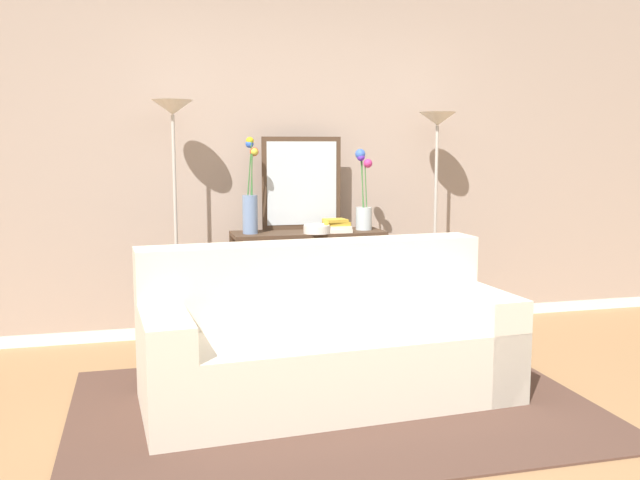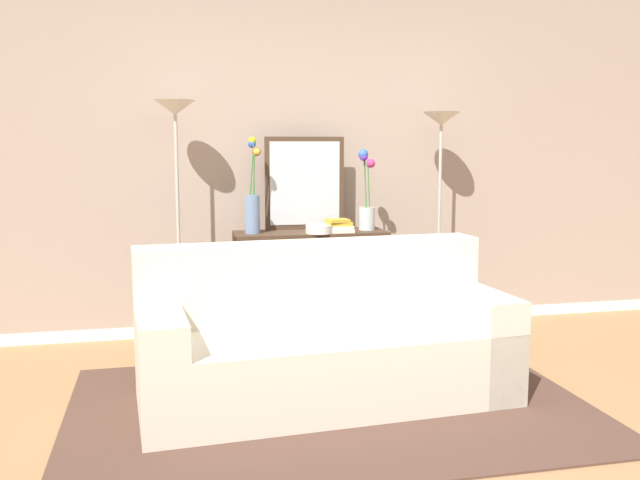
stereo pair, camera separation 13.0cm
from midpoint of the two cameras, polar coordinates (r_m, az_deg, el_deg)
The scene contains 13 objects.
ground_plane at distance 3.52m, azimuth 6.36°, elevation -16.69°, with size 16.00×16.00×0.02m, color #9E754C.
back_wall at distance 5.45m, azimuth -1.45°, elevation 7.71°, with size 12.00×0.15×2.89m.
area_rug at distance 3.98m, azimuth 1.81°, elevation -13.43°, with size 2.84×1.91×0.01m.
couch at distance 4.03m, azimuth 1.20°, elevation -8.52°, with size 2.12×0.98×0.88m.
console_table at distance 5.14m, azimuth -0.05°, elevation -2.19°, with size 1.11×0.38×0.82m.
floor_lamp_left at distance 4.94m, azimuth -10.88°, elevation 6.80°, with size 0.28×0.28×1.75m.
floor_lamp_right at distance 5.37m, azimuth 10.47°, elevation 6.38°, with size 0.28×0.28×1.69m.
wall_mirror at distance 5.22m, azimuth -0.54°, elevation 4.65°, with size 0.60×0.02×0.69m.
vase_tall_flowers at distance 4.99m, azimuth -4.75°, elevation 3.31°, with size 0.12×0.12×0.68m.
vase_short_flowers at distance 5.19m, azimuth 4.52°, elevation 3.12°, with size 0.13×0.13×0.60m.
fruit_bowl at distance 4.99m, azimuth 0.67°, elevation 0.92°, with size 0.19×0.19×0.06m.
book_stack at distance 5.05m, azimuth 2.26°, elevation 1.14°, with size 0.21×0.16×0.10m.
book_row_under_console at distance 5.21m, azimuth -2.57°, elevation -7.73°, with size 0.43×0.17×0.13m.
Camera 2 is at (-1.00, -3.04, 1.44)m, focal length 39.28 mm.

